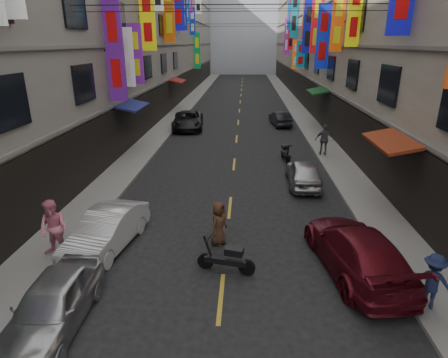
# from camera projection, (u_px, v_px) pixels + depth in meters

# --- Properties ---
(sidewalk_left) EXTENTS (2.00, 90.00, 0.12)m
(sidewalk_left) POSITION_uv_depth(u_px,v_px,m) (181.00, 109.00, 38.69)
(sidewalk_left) COLOR slate
(sidewalk_left) RESTS_ON ground
(sidewalk_right) EXTENTS (2.00, 90.00, 0.12)m
(sidewalk_right) POSITION_uv_depth(u_px,v_px,m) (298.00, 111.00, 38.06)
(sidewalk_right) COLOR slate
(sidewalk_right) RESTS_ON ground
(building_row_left) EXTENTS (10.14, 90.00, 19.00)m
(building_row_left) POSITION_uv_depth(u_px,v_px,m) (116.00, 10.00, 35.76)
(building_row_left) COLOR gray
(building_row_left) RESTS_ON ground
(building_row_right) EXTENTS (10.14, 90.00, 19.00)m
(building_row_right) POSITION_uv_depth(u_px,v_px,m) (371.00, 9.00, 34.51)
(building_row_right) COLOR #A49A8A
(building_row_right) RESTS_ON ground
(haze_block) EXTENTS (18.00, 8.00, 22.00)m
(haze_block) POSITION_uv_depth(u_px,v_px,m) (244.00, 21.00, 81.50)
(haze_block) COLOR silver
(haze_block) RESTS_ON ground
(shop_signage) EXTENTS (14.00, 55.00, 12.31)m
(shop_signage) POSITION_uv_depth(u_px,v_px,m) (239.00, 7.00, 29.06)
(shop_signage) COLOR #0E18A9
(shop_signage) RESTS_ON ground
(street_awnings) EXTENTS (13.99, 35.20, 0.41)m
(street_awnings) POSITION_uv_depth(u_px,v_px,m) (215.00, 106.00, 22.43)
(street_awnings) COLOR #144B22
(street_awnings) RESTS_ON ground
(overhead_cables) EXTENTS (14.00, 38.04, 1.24)m
(overhead_cables) POSITION_uv_depth(u_px,v_px,m) (238.00, 6.00, 24.12)
(overhead_cables) COLOR black
(overhead_cables) RESTS_ON ground
(lane_markings) EXTENTS (0.12, 80.20, 0.01)m
(lane_markings) POSITION_uv_depth(u_px,v_px,m) (239.00, 116.00, 35.58)
(lane_markings) COLOR gold
(lane_markings) RESTS_ON ground
(scooter_crossing) EXTENTS (1.78, 0.65, 1.14)m
(scooter_crossing) POSITION_uv_depth(u_px,v_px,m) (227.00, 259.00, 11.28)
(scooter_crossing) COLOR black
(scooter_crossing) RESTS_ON ground
(scooter_far_right) EXTENTS (0.56, 1.80, 1.14)m
(scooter_far_right) POSITION_uv_depth(u_px,v_px,m) (285.00, 153.00, 22.04)
(scooter_far_right) COLOR black
(scooter_far_right) RESTS_ON ground
(car_left_near) EXTENTS (1.56, 3.78, 1.28)m
(car_left_near) POSITION_uv_depth(u_px,v_px,m) (53.00, 304.00, 9.05)
(car_left_near) COLOR #BABBBF
(car_left_near) RESTS_ON ground
(car_left_mid) EXTENTS (2.04, 4.17, 1.32)m
(car_left_mid) POSITION_uv_depth(u_px,v_px,m) (107.00, 231.00, 12.53)
(car_left_mid) COLOR silver
(car_left_mid) RESTS_ON ground
(car_left_far) EXTENTS (2.76, 5.21, 1.40)m
(car_left_far) POSITION_uv_depth(u_px,v_px,m) (188.00, 120.00, 30.05)
(car_left_far) COLOR black
(car_left_far) RESTS_ON ground
(car_right_near) EXTENTS (2.76, 5.18, 1.43)m
(car_right_near) POSITION_uv_depth(u_px,v_px,m) (357.00, 250.00, 11.25)
(car_right_near) COLOR #5C0F1A
(car_right_near) RESTS_ON ground
(car_right_mid) EXTENTS (1.57, 3.78, 1.28)m
(car_right_mid) POSITION_uv_depth(u_px,v_px,m) (303.00, 173.00, 18.15)
(car_right_mid) COLOR #ACACB1
(car_right_mid) RESTS_ON ground
(car_right_far) EXTENTS (1.77, 3.71, 1.17)m
(car_right_far) POSITION_uv_depth(u_px,v_px,m) (280.00, 119.00, 31.33)
(car_right_far) COLOR #212228
(car_right_far) RESTS_ON ground
(pedestrian_lfar) EXTENTS (1.03, 0.81, 1.90)m
(pedestrian_lfar) POSITION_uv_depth(u_px,v_px,m) (54.00, 229.00, 11.79)
(pedestrian_lfar) COLOR pink
(pedestrian_lfar) RESTS_ON sidewalk_left
(pedestrian_rnear) EXTENTS (1.11, 0.89, 1.52)m
(pedestrian_rnear) POSITION_uv_depth(u_px,v_px,m) (432.00, 281.00, 9.51)
(pedestrian_rnear) COLOR #161E3E
(pedestrian_rnear) RESTS_ON sidewalk_right
(pedestrian_rfar) EXTENTS (1.14, 0.69, 1.88)m
(pedestrian_rfar) POSITION_uv_depth(u_px,v_px,m) (324.00, 140.00, 22.59)
(pedestrian_rfar) COLOR #59595C
(pedestrian_rfar) RESTS_ON sidewalk_right
(pedestrian_crossing) EXTENTS (0.81, 0.92, 1.57)m
(pedestrian_crossing) POSITION_uv_depth(u_px,v_px,m) (219.00, 224.00, 12.74)
(pedestrian_crossing) COLOR #44291B
(pedestrian_crossing) RESTS_ON ground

